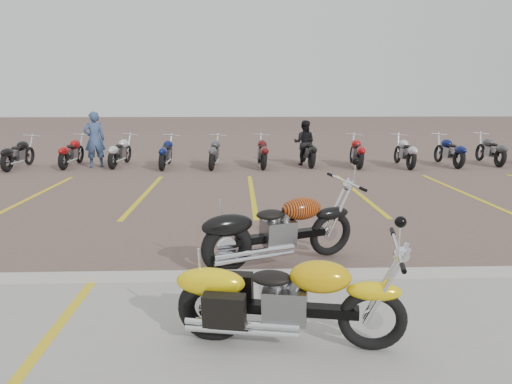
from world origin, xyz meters
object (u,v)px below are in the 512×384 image
person_b (304,143)px  person_a (95,140)px  flame_cruiser (276,232)px  yellow_cruiser (284,301)px

person_b → person_a: bearing=20.2°
person_a → person_b: size_ratio=1.21×
flame_cruiser → person_b: 10.79m
flame_cruiser → person_b: (1.83, 10.63, 0.30)m
person_a → person_b: person_a is taller
flame_cruiser → person_a: (-5.45, 10.35, 0.46)m
person_b → flame_cruiser: bearing=98.2°
flame_cruiser → person_b: person_b is taller
yellow_cruiser → person_b: person_b is taller
yellow_cruiser → person_a: 13.82m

